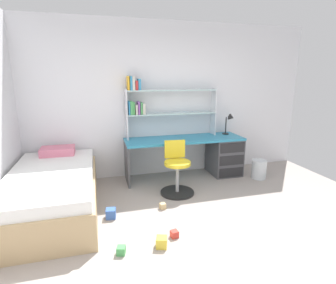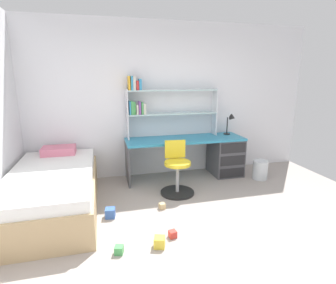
{
  "view_description": "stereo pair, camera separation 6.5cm",
  "coord_description": "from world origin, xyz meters",
  "px_view_note": "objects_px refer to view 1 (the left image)",
  "views": [
    {
      "loc": [
        -1.11,
        -2.21,
        1.76
      ],
      "look_at": [
        -0.13,
        1.39,
        0.84
      ],
      "focal_mm": 28.54,
      "sensor_mm": 36.0,
      "label": 1
    },
    {
      "loc": [
        -1.04,
        -2.23,
        1.76
      ],
      "look_at": [
        -0.13,
        1.39,
        0.84
      ],
      "focal_mm": 28.54,
      "sensor_mm": 36.0,
      "label": 2
    }
  ],
  "objects_px": {
    "bed_platform": "(53,191)",
    "toy_block_blue_1": "(111,213)",
    "desk_lamp": "(230,121)",
    "bookshelf_hutch": "(157,103)",
    "toy_block_red_0": "(174,234)",
    "toy_block_yellow_2": "(162,242)",
    "toy_block_natural_4": "(163,206)",
    "waste_bin": "(259,169)",
    "desk": "(213,153)",
    "swivel_chair": "(177,173)",
    "toy_block_green_3": "(121,250)"
  },
  "relations": [
    {
      "from": "bed_platform",
      "to": "toy_block_blue_1",
      "type": "bearing_deg",
      "value": -28.48
    },
    {
      "from": "desk_lamp",
      "to": "toy_block_blue_1",
      "type": "height_order",
      "value": "desk_lamp"
    },
    {
      "from": "bed_platform",
      "to": "bookshelf_hutch",
      "type": "bearing_deg",
      "value": 29.13
    },
    {
      "from": "toy_block_red_0",
      "to": "toy_block_yellow_2",
      "type": "relative_size",
      "value": 0.7
    },
    {
      "from": "toy_block_blue_1",
      "to": "toy_block_natural_4",
      "type": "bearing_deg",
      "value": 5.14
    },
    {
      "from": "bookshelf_hutch",
      "to": "toy_block_natural_4",
      "type": "height_order",
      "value": "bookshelf_hutch"
    },
    {
      "from": "toy_block_natural_4",
      "to": "toy_block_yellow_2",
      "type": "bearing_deg",
      "value": -104.84
    },
    {
      "from": "waste_bin",
      "to": "desk",
      "type": "bearing_deg",
      "value": 150.18
    },
    {
      "from": "desk",
      "to": "toy_block_natural_4",
      "type": "xyz_separation_m",
      "value": [
        -1.21,
        -1.05,
        -0.37
      ]
    },
    {
      "from": "desk",
      "to": "bed_platform",
      "type": "relative_size",
      "value": 0.98
    },
    {
      "from": "swivel_chair",
      "to": "toy_block_blue_1",
      "type": "bearing_deg",
      "value": -153.55
    },
    {
      "from": "toy_block_blue_1",
      "to": "toy_block_red_0",
      "type": "bearing_deg",
      "value": -43.08
    },
    {
      "from": "desk",
      "to": "swivel_chair",
      "type": "distance_m",
      "value": 1.06
    },
    {
      "from": "bookshelf_hutch",
      "to": "desk",
      "type": "bearing_deg",
      "value": -10.9
    },
    {
      "from": "desk_lamp",
      "to": "waste_bin",
      "type": "bearing_deg",
      "value": -54.7
    },
    {
      "from": "toy_block_natural_4",
      "to": "toy_block_blue_1",
      "type": "bearing_deg",
      "value": -174.86
    },
    {
      "from": "swivel_chair",
      "to": "toy_block_green_3",
      "type": "height_order",
      "value": "swivel_chair"
    },
    {
      "from": "swivel_chair",
      "to": "toy_block_natural_4",
      "type": "xyz_separation_m",
      "value": [
        -0.34,
        -0.45,
        -0.28
      ]
    },
    {
      "from": "bookshelf_hutch",
      "to": "waste_bin",
      "type": "height_order",
      "value": "bookshelf_hutch"
    },
    {
      "from": "toy_block_yellow_2",
      "to": "toy_block_natural_4",
      "type": "height_order",
      "value": "toy_block_yellow_2"
    },
    {
      "from": "waste_bin",
      "to": "toy_block_green_3",
      "type": "distance_m",
      "value": 2.95
    },
    {
      "from": "swivel_chair",
      "to": "toy_block_red_0",
      "type": "relative_size",
      "value": 10.15
    },
    {
      "from": "desk_lamp",
      "to": "desk",
      "type": "bearing_deg",
      "value": -165.71
    },
    {
      "from": "swivel_chair",
      "to": "bed_platform",
      "type": "bearing_deg",
      "value": -175.94
    },
    {
      "from": "toy_block_green_3",
      "to": "waste_bin",
      "type": "bearing_deg",
      "value": 29.88
    },
    {
      "from": "waste_bin",
      "to": "toy_block_green_3",
      "type": "height_order",
      "value": "waste_bin"
    },
    {
      "from": "bookshelf_hutch",
      "to": "toy_block_green_3",
      "type": "xyz_separation_m",
      "value": [
        -0.86,
        -2.06,
        -1.28
      ]
    },
    {
      "from": "toy_block_blue_1",
      "to": "toy_block_yellow_2",
      "type": "distance_m",
      "value": 0.89
    },
    {
      "from": "bed_platform",
      "to": "toy_block_natural_4",
      "type": "relative_size",
      "value": 27.27
    },
    {
      "from": "desk",
      "to": "waste_bin",
      "type": "xyz_separation_m",
      "value": [
        0.7,
        -0.4,
        -0.24
      ]
    },
    {
      "from": "swivel_chair",
      "to": "toy_block_natural_4",
      "type": "distance_m",
      "value": 0.63
    },
    {
      "from": "toy_block_blue_1",
      "to": "toy_block_natural_4",
      "type": "height_order",
      "value": "toy_block_blue_1"
    },
    {
      "from": "desk",
      "to": "toy_block_blue_1",
      "type": "relative_size",
      "value": 16.96
    },
    {
      "from": "toy_block_natural_4",
      "to": "toy_block_green_3",
      "type": "bearing_deg",
      "value": -127.96
    },
    {
      "from": "toy_block_natural_4",
      "to": "desk",
      "type": "bearing_deg",
      "value": 40.99
    },
    {
      "from": "bookshelf_hutch",
      "to": "toy_block_blue_1",
      "type": "bearing_deg",
      "value": -125.15
    },
    {
      "from": "toy_block_blue_1",
      "to": "toy_block_yellow_2",
      "type": "height_order",
      "value": "toy_block_blue_1"
    },
    {
      "from": "bed_platform",
      "to": "toy_block_natural_4",
      "type": "xyz_separation_m",
      "value": [
        1.42,
        -0.33,
        -0.24
      ]
    },
    {
      "from": "toy_block_blue_1",
      "to": "desk",
      "type": "bearing_deg",
      "value": 30.29
    },
    {
      "from": "desk",
      "to": "toy_block_yellow_2",
      "type": "xyz_separation_m",
      "value": [
        -1.42,
        -1.86,
        -0.35
      ]
    },
    {
      "from": "desk_lamp",
      "to": "toy_block_red_0",
      "type": "height_order",
      "value": "desk_lamp"
    },
    {
      "from": "toy_block_green_3",
      "to": "bed_platform",
      "type": "bearing_deg",
      "value": 124.04
    },
    {
      "from": "bookshelf_hutch",
      "to": "toy_block_green_3",
      "type": "height_order",
      "value": "bookshelf_hutch"
    },
    {
      "from": "waste_bin",
      "to": "toy_block_yellow_2",
      "type": "xyz_separation_m",
      "value": [
        -2.13,
        -1.46,
        -0.11
      ]
    },
    {
      "from": "bed_platform",
      "to": "toy_block_yellow_2",
      "type": "height_order",
      "value": "bed_platform"
    },
    {
      "from": "swivel_chair",
      "to": "toy_block_green_3",
      "type": "bearing_deg",
      "value": -127.55
    },
    {
      "from": "toy_block_natural_4",
      "to": "bed_platform",
      "type": "bearing_deg",
      "value": 166.97
    },
    {
      "from": "bookshelf_hutch",
      "to": "toy_block_blue_1",
      "type": "relative_size",
      "value": 13.2
    },
    {
      "from": "bookshelf_hutch",
      "to": "toy_block_yellow_2",
      "type": "bearing_deg",
      "value": -102.0
    },
    {
      "from": "toy_block_blue_1",
      "to": "toy_block_green_3",
      "type": "distance_m",
      "value": 0.76
    }
  ]
}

